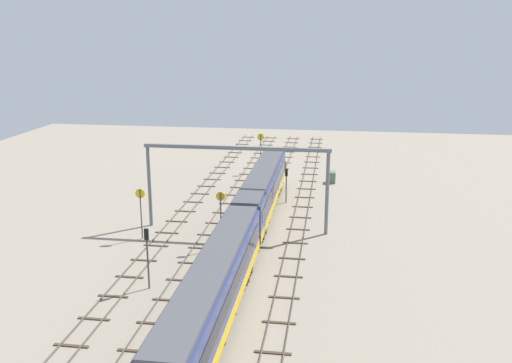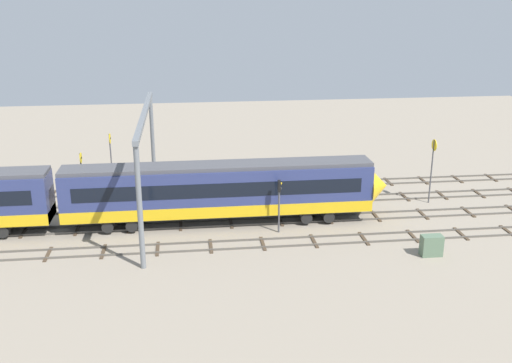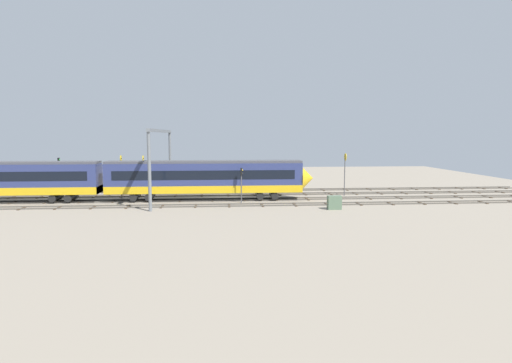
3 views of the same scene
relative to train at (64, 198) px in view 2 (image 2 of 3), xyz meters
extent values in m
plane|color=gray|center=(14.69, 2.19, -2.66)|extent=(103.79, 103.79, 0.00)
cube|color=#59544C|center=(14.69, -5.10, -2.58)|extent=(87.79, 0.07, 0.16)
cube|color=#59544C|center=(14.69, -3.66, -2.58)|extent=(87.79, 0.07, 0.16)
cube|color=#473828|center=(-0.58, -4.38, -2.62)|extent=(0.24, 2.40, 0.08)
cube|color=#473828|center=(3.24, -4.38, -2.62)|extent=(0.24, 2.40, 0.08)
cube|color=#473828|center=(7.06, -4.38, -2.62)|extent=(0.24, 2.40, 0.08)
cube|color=#473828|center=(10.87, -4.38, -2.62)|extent=(0.24, 2.40, 0.08)
cube|color=#473828|center=(14.69, -4.38, -2.62)|extent=(0.24, 2.40, 0.08)
cube|color=#473828|center=(18.51, -4.38, -2.62)|extent=(0.24, 2.40, 0.08)
cube|color=#473828|center=(22.32, -4.38, -2.62)|extent=(0.24, 2.40, 0.08)
cube|color=#473828|center=(26.14, -4.38, -2.62)|extent=(0.24, 2.40, 0.08)
cube|color=#473828|center=(29.96, -4.38, -2.62)|extent=(0.24, 2.40, 0.08)
cube|color=#473828|center=(33.77, -4.38, -2.62)|extent=(0.24, 2.40, 0.08)
cube|color=#59544C|center=(14.69, -0.72, -2.58)|extent=(87.79, 0.07, 0.16)
cube|color=#59544C|center=(14.69, 0.72, -2.58)|extent=(87.79, 0.07, 0.16)
cube|color=#473828|center=(-3.27, 0.00, -2.62)|extent=(0.24, 2.40, 0.08)
cube|color=#473828|center=(0.72, 0.00, -2.62)|extent=(0.24, 2.40, 0.08)
cube|color=#473828|center=(4.71, 0.00, -2.62)|extent=(0.24, 2.40, 0.08)
cube|color=#473828|center=(8.70, 0.00, -2.62)|extent=(0.24, 2.40, 0.08)
cube|color=#473828|center=(12.69, 0.00, -2.62)|extent=(0.24, 2.40, 0.08)
cube|color=#473828|center=(16.69, 0.00, -2.62)|extent=(0.24, 2.40, 0.08)
cube|color=#473828|center=(20.68, 0.00, -2.62)|extent=(0.24, 2.40, 0.08)
cube|color=#473828|center=(24.67, 0.00, -2.62)|extent=(0.24, 2.40, 0.08)
cube|color=#473828|center=(28.66, 0.00, -2.62)|extent=(0.24, 2.40, 0.08)
cube|color=#473828|center=(32.65, 0.00, -2.62)|extent=(0.24, 2.40, 0.08)
cube|color=#59544C|center=(14.69, 3.66, -2.58)|extent=(87.79, 0.07, 0.16)
cube|color=#59544C|center=(14.69, 5.10, -2.58)|extent=(87.79, 0.07, 0.16)
cube|color=#473828|center=(-2.87, 4.38, -2.62)|extent=(0.24, 2.40, 0.08)
cube|color=#473828|center=(0.64, 4.38, -2.62)|extent=(0.24, 2.40, 0.08)
cube|color=#473828|center=(4.16, 4.38, -2.62)|extent=(0.24, 2.40, 0.08)
cube|color=#473828|center=(7.67, 4.38, -2.62)|extent=(0.24, 2.40, 0.08)
cube|color=#473828|center=(11.18, 4.38, -2.62)|extent=(0.24, 2.40, 0.08)
cube|color=#473828|center=(14.69, 4.38, -2.62)|extent=(0.24, 2.40, 0.08)
cube|color=#473828|center=(18.20, 4.38, -2.62)|extent=(0.24, 2.40, 0.08)
cube|color=#473828|center=(21.71, 4.38, -2.62)|extent=(0.24, 2.40, 0.08)
cube|color=#473828|center=(25.22, 4.38, -2.62)|extent=(0.24, 2.40, 0.08)
cube|color=#473828|center=(28.74, 4.38, -2.62)|extent=(0.24, 2.40, 0.08)
cube|color=#473828|center=(32.25, 4.38, -2.62)|extent=(0.24, 2.40, 0.08)
cube|color=#473828|center=(35.76, 4.38, -2.62)|extent=(0.24, 2.40, 0.08)
cube|color=#59544C|center=(14.69, 8.04, -2.58)|extent=(87.79, 0.07, 0.16)
cube|color=#59544C|center=(14.69, 9.47, -2.58)|extent=(87.79, 0.07, 0.16)
cube|color=#473828|center=(-6.38, 8.76, -2.62)|extent=(0.24, 2.40, 0.08)
cube|color=#473828|center=(-2.87, 8.76, -2.62)|extent=(0.24, 2.40, 0.08)
cube|color=#473828|center=(0.64, 8.76, -2.62)|extent=(0.24, 2.40, 0.08)
cube|color=#473828|center=(4.16, 8.76, -2.62)|extent=(0.24, 2.40, 0.08)
cube|color=#473828|center=(7.67, 8.76, -2.62)|extent=(0.24, 2.40, 0.08)
cube|color=#473828|center=(11.18, 8.76, -2.62)|extent=(0.24, 2.40, 0.08)
cube|color=#473828|center=(14.69, 8.76, -2.62)|extent=(0.24, 2.40, 0.08)
cube|color=#473828|center=(18.20, 8.76, -2.62)|extent=(0.24, 2.40, 0.08)
cube|color=#473828|center=(21.71, 8.76, -2.62)|extent=(0.24, 2.40, 0.08)
cube|color=#473828|center=(25.22, 8.76, -2.62)|extent=(0.24, 2.40, 0.08)
cube|color=#473828|center=(28.74, 8.76, -2.62)|extent=(0.24, 2.40, 0.08)
cube|color=#473828|center=(32.25, 8.76, -2.62)|extent=(0.24, 2.40, 0.08)
cube|color=#473828|center=(35.76, 8.76, -2.62)|extent=(0.24, 2.40, 0.08)
cube|color=#473828|center=(39.27, 8.76, -2.62)|extent=(0.24, 2.40, 0.08)
cube|color=navy|center=(11.80, 0.00, 0.20)|extent=(24.00, 2.90, 3.60)
cube|color=gold|center=(11.80, 0.00, -1.15)|extent=(24.00, 2.94, 0.90)
cube|color=#4C4C51|center=(11.80, 0.00, 2.15)|extent=(24.00, 2.50, 0.30)
cube|color=black|center=(11.80, -1.46, 0.63)|extent=(22.00, 0.04, 1.10)
cube|color=black|center=(11.80, 1.46, 0.63)|extent=(22.00, 0.04, 1.10)
cylinder|color=black|center=(3.22, 0.00, -2.05)|extent=(0.90, 2.70, 0.90)
cylinder|color=black|center=(5.02, 0.00, -2.05)|extent=(0.90, 2.70, 0.90)
cylinder|color=black|center=(18.58, 0.00, -2.05)|extent=(0.90, 2.70, 0.90)
cylinder|color=black|center=(20.38, 0.00, -2.05)|extent=(0.90, 2.70, 0.90)
cylinder|color=black|center=(-4.42, 0.00, -2.05)|extent=(0.90, 2.70, 0.90)
cone|color=gold|center=(24.60, 0.00, 0.02)|extent=(1.60, 3.24, 3.24)
cylinder|color=slate|center=(6.23, -7.24, 1.57)|extent=(0.36, 0.36, 8.45)
cylinder|color=slate|center=(6.23, 11.09, 1.57)|extent=(0.36, 0.36, 8.45)
cube|color=slate|center=(6.23, 1.92, 5.97)|extent=(0.40, 18.93, 0.35)
cylinder|color=#4C4C51|center=(30.28, 2.71, 0.16)|extent=(0.12, 0.12, 5.64)
cylinder|color=yellow|center=(30.32, 2.71, 2.54)|extent=(0.05, 0.98, 0.98)
cube|color=black|center=(30.35, 2.71, 2.54)|extent=(0.02, 0.44, 0.12)
cylinder|color=#4C4C51|center=(2.32, 10.70, -0.12)|extent=(0.12, 0.12, 5.08)
cylinder|color=yellow|center=(2.36, 10.70, 2.00)|extent=(0.05, 0.95, 0.95)
cube|color=black|center=(2.39, 10.70, 2.00)|extent=(0.02, 0.43, 0.12)
cylinder|color=#4C4C51|center=(1.03, 2.46, 0.09)|extent=(0.12, 0.12, 5.50)
cylinder|color=yellow|center=(1.07, 2.46, 2.46)|extent=(0.05, 0.85, 0.85)
cube|color=black|center=(1.10, 2.46, 2.46)|extent=(0.02, 0.38, 0.12)
cylinder|color=#4C4C51|center=(16.19, -2.29, -1.01)|extent=(0.14, 0.14, 3.30)
cube|color=black|center=(16.19, -2.29, 1.09)|extent=(0.20, 0.32, 0.90)
sphere|color=yellow|center=(16.30, -2.29, 1.29)|extent=(0.20, 0.20, 0.20)
sphere|color=#262626|center=(16.30, -2.29, 0.89)|extent=(0.20, 0.20, 0.20)
cube|color=#597259|center=(26.13, -7.70, -1.91)|extent=(1.48, 0.79, 1.50)
cube|color=#333333|center=(26.88, -7.70, -1.68)|extent=(0.02, 0.55, 0.24)
camera|label=1|loc=(-46.78, -7.76, 17.25)|focal=38.79mm
camera|label=2|loc=(9.41, -43.68, 15.03)|focal=41.36mm
camera|label=3|loc=(13.89, -52.87, 5.46)|focal=29.87mm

